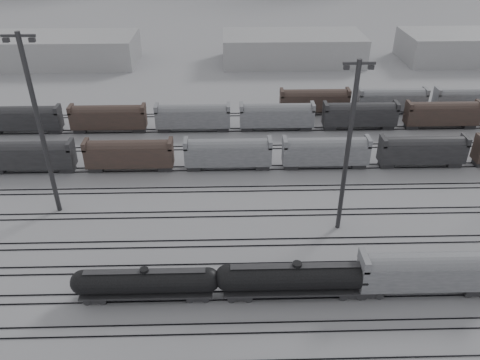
{
  "coord_description": "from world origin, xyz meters",
  "views": [
    {
      "loc": [
        -8.92,
        -39.79,
        40.55
      ],
      "look_at": [
        -7.22,
        21.26,
        4.0
      ],
      "focal_mm": 35.0,
      "sensor_mm": 36.0,
      "label": 1
    }
  ],
  "objects_px": {
    "tank_car_a": "(146,282)",
    "hopper_car_a": "(426,270)",
    "tank_car_b": "(296,278)",
    "light_mast_c": "(348,147)"
  },
  "relations": [
    {
      "from": "tank_car_b",
      "to": "light_mast_c",
      "type": "bearing_deg",
      "value": 59.19
    },
    {
      "from": "hopper_car_a",
      "to": "light_mast_c",
      "type": "distance_m",
      "value": 17.91
    },
    {
      "from": "tank_car_a",
      "to": "tank_car_b",
      "type": "height_order",
      "value": "tank_car_b"
    },
    {
      "from": "hopper_car_a",
      "to": "light_mast_c",
      "type": "relative_size",
      "value": 0.64
    },
    {
      "from": "tank_car_a",
      "to": "tank_car_b",
      "type": "xyz_separation_m",
      "value": [
        17.53,
        0.0,
        0.25
      ]
    },
    {
      "from": "hopper_car_a",
      "to": "light_mast_c",
      "type": "height_order",
      "value": "light_mast_c"
    },
    {
      "from": "tank_car_a",
      "to": "light_mast_c",
      "type": "height_order",
      "value": "light_mast_c"
    },
    {
      "from": "tank_car_a",
      "to": "hopper_car_a",
      "type": "bearing_deg",
      "value": 0.0
    },
    {
      "from": "hopper_car_a",
      "to": "light_mast_c",
      "type": "bearing_deg",
      "value": 118.83
    },
    {
      "from": "tank_car_a",
      "to": "hopper_car_a",
      "type": "height_order",
      "value": "hopper_car_a"
    }
  ]
}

